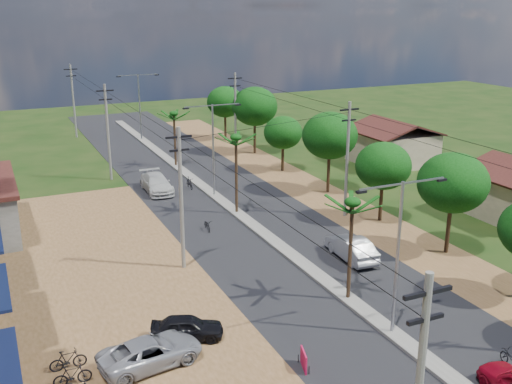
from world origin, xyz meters
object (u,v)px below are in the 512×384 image
car_white_far (157,184)px  roadside_sign (304,360)px  car_silver_mid (351,248)px  car_parked_silver (151,353)px  car_parked_dark (187,328)px  moto_rider_east (512,361)px

car_white_far → roadside_sign: size_ratio=4.91×
car_silver_mid → car_parked_silver: size_ratio=0.96×
car_silver_mid → roadside_sign: car_silver_mid is taller
car_silver_mid → roadside_sign: (-8.81, -9.55, -0.30)m
car_parked_silver → roadside_sign: 6.97m
car_parked_silver → car_parked_dark: (2.22, 1.49, -0.06)m
car_silver_mid → car_parked_silver: car_silver_mid is taller
car_parked_silver → moto_rider_east: (14.77, -7.11, -0.24)m
car_white_far → moto_rider_east: size_ratio=3.27×
car_white_far → car_parked_dark: (-5.33, -24.48, -0.16)m
car_silver_mid → roadside_sign: bearing=51.1°
car_parked_dark → roadside_sign: car_parked_dark is taller
moto_rider_east → roadside_sign: size_ratio=1.50×
car_white_far → car_parked_dark: 25.05m
car_white_far → roadside_sign: bearing=-91.0°
roadside_sign → car_parked_silver: bearing=169.7°
car_silver_mid → moto_rider_east: bearing=92.8°
car_parked_silver → car_silver_mid: bearing=-76.1°
car_parked_dark → roadside_sign: 6.12m
car_silver_mid → car_white_far: size_ratio=0.87×
car_white_far → car_parked_silver: (-7.55, -25.96, -0.10)m
car_parked_silver → roadside_sign: size_ratio=4.45×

